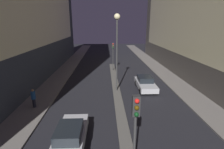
# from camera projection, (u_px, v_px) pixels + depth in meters

# --- Properties ---
(building_right) EXTENTS (6.01, 41.99, 19.44)m
(building_right) POSITION_uv_depth(u_px,v_px,m) (206.00, 6.00, 23.09)
(building_right) COLOR #4C4742
(building_right) RESTS_ON ground
(median_strip) EXTENTS (0.85, 28.20, 0.14)m
(median_strip) POSITION_uv_depth(u_px,v_px,m) (117.00, 92.00, 19.64)
(median_strip) COLOR #56544F
(median_strip) RESTS_ON ground
(traffic_light_near) EXTENTS (0.32, 0.42, 4.45)m
(traffic_light_near) POSITION_uv_depth(u_px,v_px,m) (135.00, 122.00, 7.43)
(traffic_light_near) COLOR #383838
(traffic_light_near) RESTS_ON median_strip
(traffic_light_mid) EXTENTS (0.32, 0.42, 4.45)m
(traffic_light_mid) POSITION_uv_depth(u_px,v_px,m) (113.00, 50.00, 27.72)
(traffic_light_mid) COLOR #383838
(traffic_light_mid) RESTS_ON median_strip
(street_lamp) EXTENTS (0.63, 0.63, 8.32)m
(street_lamp) POSITION_uv_depth(u_px,v_px,m) (117.00, 35.00, 18.22)
(street_lamp) COLOR #383838
(street_lamp) RESTS_ON median_strip
(car_left_lane) EXTENTS (1.74, 4.64, 1.60)m
(car_left_lane) POSITION_uv_depth(u_px,v_px,m) (70.00, 137.00, 10.64)
(car_left_lane) COLOR #B2B2B7
(car_left_lane) RESTS_ON ground
(car_right_lane) EXTENTS (1.90, 4.60, 1.50)m
(car_right_lane) POSITION_uv_depth(u_px,v_px,m) (145.00, 83.00, 20.52)
(car_right_lane) COLOR #B2B2B7
(car_right_lane) RESTS_ON ground
(pedestrian_on_left_sidewalk) EXTENTS (0.39, 0.39, 1.72)m
(pedestrian_on_left_sidewalk) POSITION_uv_depth(u_px,v_px,m) (33.00, 98.00, 15.70)
(pedestrian_on_left_sidewalk) COLOR black
(pedestrian_on_left_sidewalk) RESTS_ON sidewalk_left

